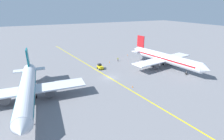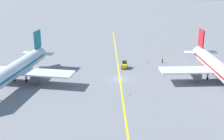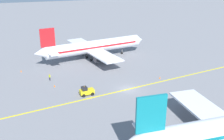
{
  "view_description": "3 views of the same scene",
  "coord_description": "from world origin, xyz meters",
  "views": [
    {
      "loc": [
        22.83,
        49.38,
        22.5
      ],
      "look_at": [
        -0.74,
        0.48,
        2.79
      ],
      "focal_mm": 28.0,
      "sensor_mm": 36.0,
      "label": 1
    },
    {
      "loc": [
        -6.15,
        74.41,
        27.57
      ],
      "look_at": [
        2.0,
        0.2,
        2.54
      ],
      "focal_mm": 50.0,
      "sensor_mm": 36.0,
      "label": 2
    },
    {
      "loc": [
        48.48,
        -22.23,
        24.4
      ],
      "look_at": [
        -0.42,
        -3.72,
        4.93
      ],
      "focal_mm": 42.0,
      "sensor_mm": 36.0,
      "label": 3
    }
  ],
  "objects": [
    {
      "name": "ground_plane",
      "position": [
        0.0,
        0.0,
        0.0
      ],
      "size": [
        400.0,
        400.0,
        0.0
      ],
      "primitive_type": "plane",
      "color": "slate"
    },
    {
      "name": "apron_yellow_centreline",
      "position": [
        0.0,
        0.0,
        0.0
      ],
      "size": [
        16.43,
        118.98,
        0.01
      ],
      "primitive_type": "cube",
      "rotation": [
        0.0,
        0.0,
        0.13
      ],
      "color": "yellow",
      "rests_on": "ground"
    },
    {
      "name": "airplane_at_gate",
      "position": [
        -23.95,
        -0.71,
        3.71
      ],
      "size": [
        28.47,
        35.47,
        10.6
      ],
      "color": "silver",
      "rests_on": "ground"
    },
    {
      "name": "airplane_adjacent_stand",
      "position": [
        24.77,
        5.79,
        3.71
      ],
      "size": [
        28.31,
        35.54,
        10.6
      ],
      "color": "silver",
      "rests_on": "ground"
    },
    {
      "name": "baggage_tug_white",
      "position": [
        -0.47,
        -9.48,
        0.9
      ],
      "size": [
        1.9,
        3.08,
        2.11
      ],
      "color": "gold",
      "rests_on": "ground"
    },
    {
      "name": "ground_crew_worker",
      "position": [
        -11.37,
        -15.6,
        0.91
      ],
      "size": [
        0.55,
        0.34,
        1.68
      ],
      "color": "#23232D",
      "rests_on": "ground"
    },
    {
      "name": "traffic_cone_near_nose",
      "position": [
        -7.11,
        -15.18,
        0.28
      ],
      "size": [
        0.32,
        0.32,
        0.55
      ],
      "primitive_type": "cone",
      "color": "orange",
      "rests_on": "ground"
    },
    {
      "name": "traffic_cone_mid_apron",
      "position": [
        -2.98,
        9.82,
        0.28
      ],
      "size": [
        0.32,
        0.32,
        0.55
      ],
      "primitive_type": "cone",
      "color": "orange",
      "rests_on": "ground"
    },
    {
      "name": "traffic_cone_by_wingtip",
      "position": [
        27.03,
        -6.48,
        0.28
      ],
      "size": [
        0.32,
        0.32,
        0.55
      ],
      "primitive_type": "cone",
      "color": "orange",
      "rests_on": "ground"
    },
    {
      "name": "traffic_cone_far_edge",
      "position": [
        -19.91,
        -21.82,
        0.28
      ],
      "size": [
        0.32,
        0.32,
        0.55
      ],
      "primitive_type": "cone",
      "color": "orange",
      "rests_on": "ground"
    }
  ]
}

